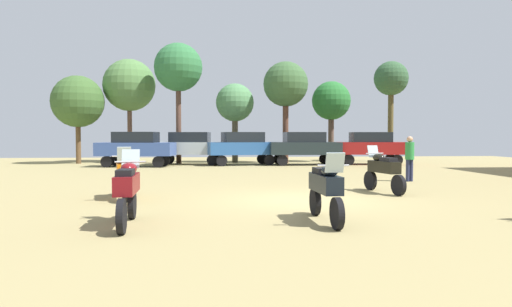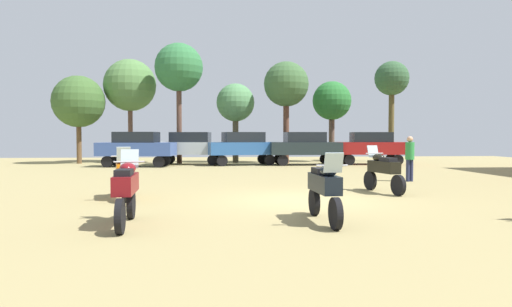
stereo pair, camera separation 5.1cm
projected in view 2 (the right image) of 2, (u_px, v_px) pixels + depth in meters
ground_plane at (302, 200)px, 12.58m from camera, size 44.00×52.00×0.02m
motorcycle_3 at (123, 173)px, 12.83m from camera, size 0.75×2.19×1.47m
motorcycle_4 at (383, 170)px, 14.21m from camera, size 0.73×2.15×1.46m
motorcycle_6 at (325, 187)px, 9.33m from camera, size 0.62×2.23×1.45m
motorcycle_7 at (126, 189)px, 8.97m from camera, size 0.62×2.21×1.48m
car_1 at (371, 146)px, 28.33m from camera, size 4.44×2.18×2.00m
car_2 at (137, 146)px, 26.29m from camera, size 4.49×2.32×2.00m
car_3 at (305, 146)px, 27.85m from camera, size 4.34×1.89×2.00m
car_4 at (191, 146)px, 28.24m from camera, size 4.49×2.33×2.00m
car_5 at (243, 146)px, 27.79m from camera, size 4.57×2.61×2.00m
person_1 at (410, 155)px, 17.71m from camera, size 0.42×0.42×1.75m
tree_1 at (78, 102)px, 29.17m from camera, size 3.29×3.29×5.61m
tree_2 at (235, 104)px, 30.42m from camera, size 2.52×2.52×5.25m
tree_3 at (392, 81)px, 31.44m from camera, size 2.34×2.34×6.90m
tree_4 at (286, 85)px, 29.67m from camera, size 2.91×2.91×6.59m
tree_6 at (130, 86)px, 30.71m from camera, size 3.47×3.47×6.91m
tree_7 at (179, 68)px, 29.26m from camera, size 3.08×3.08×7.70m
tree_8 at (332, 102)px, 31.08m from camera, size 2.62×2.62×5.48m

